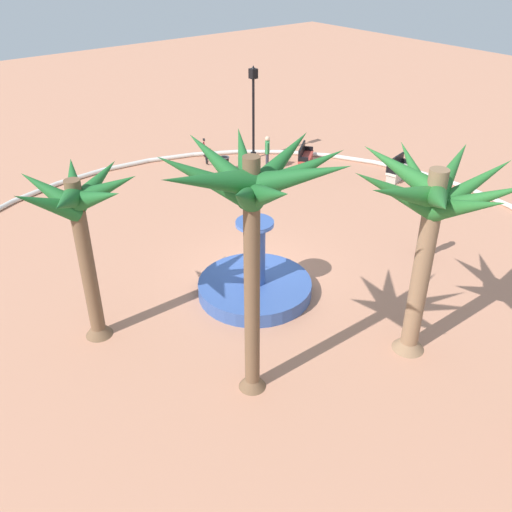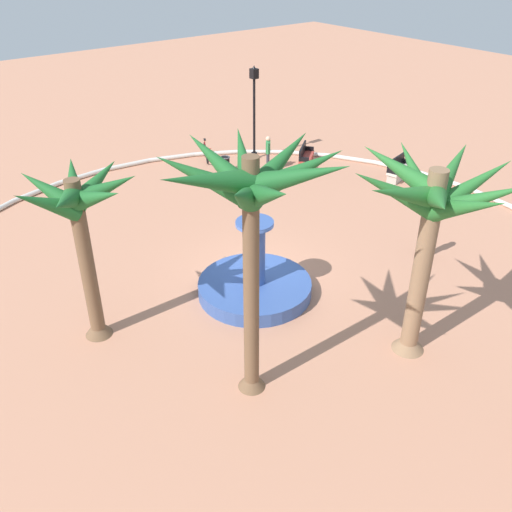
% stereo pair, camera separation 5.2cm
% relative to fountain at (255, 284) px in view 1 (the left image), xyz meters
% --- Properties ---
extents(ground_plane, '(80.00, 80.00, 0.00)m').
position_rel_fountain_xyz_m(ground_plane, '(-0.59, -0.67, -0.35)').
color(ground_plane, tan).
extents(plaza_curb, '(23.33, 23.33, 0.20)m').
position_rel_fountain_xyz_m(plaza_curb, '(-0.59, -0.67, -0.25)').
color(plaza_curb, silver).
rests_on(plaza_curb, ground).
extents(fountain, '(3.52, 3.52, 2.54)m').
position_rel_fountain_xyz_m(fountain, '(0.00, 0.00, 0.00)').
color(fountain, '#38569E').
rests_on(fountain, ground).
extents(palm_tree_near_fountain, '(4.33, 4.28, 5.47)m').
position_rel_fountain_xyz_m(palm_tree_near_fountain, '(-1.65, 4.63, 3.89)').
color(palm_tree_near_fountain, '#8E6B4C').
rests_on(palm_tree_near_fountain, ground).
extents(palm_tree_by_curb, '(4.08, 3.99, 6.33)m').
position_rel_fountain_xyz_m(palm_tree_by_curb, '(2.56, 3.18, 4.82)').
color(palm_tree_by_curb, brown).
rests_on(palm_tree_by_curb, ground).
extents(palm_tree_mid_plaza, '(3.13, 3.19, 4.96)m').
position_rel_fountain_xyz_m(palm_tree_mid_plaza, '(4.65, -1.11, 3.43)').
color(palm_tree_mid_plaza, brown).
rests_on(palm_tree_mid_plaza, ground).
extents(bench_west, '(1.56, 1.39, 1.00)m').
position_rel_fountain_xyz_m(bench_west, '(-8.51, -6.98, 0.00)').
color(bench_west, '#B73D33').
rests_on(bench_west, ground).
extents(bench_north, '(1.67, 0.87, 1.00)m').
position_rel_fountain_xyz_m(bench_north, '(-10.75, -3.24, 0.00)').
color(bench_north, beige).
rests_on(bench_north, ground).
extents(lamppost, '(0.32, 0.32, 4.45)m').
position_rel_fountain_xyz_m(lamppost, '(-7.21, -9.32, 2.26)').
color(lamppost, black).
rests_on(lamppost, ground).
extents(trash_bin, '(0.46, 0.46, 0.73)m').
position_rel_fountain_xyz_m(trash_bin, '(-5.09, -8.78, 0.04)').
color(trash_bin, black).
rests_on(trash_bin, ground).
extents(bicycle_red_frame, '(0.84, 1.56, 0.94)m').
position_rel_fountain_xyz_m(bicycle_red_frame, '(-5.21, -10.59, 0.04)').
color(bicycle_red_frame, black).
rests_on(bicycle_red_frame, ground).
extents(person_cyclist_helmet, '(0.38, 0.42, 1.64)m').
position_rel_fountain_xyz_m(person_cyclist_helmet, '(-6.77, -7.70, 0.57)').
color(person_cyclist_helmet, '#33333D').
rests_on(person_cyclist_helmet, ground).
extents(person_cyclist_photo, '(0.51, 0.29, 1.67)m').
position_rel_fountain_xyz_m(person_cyclist_photo, '(-6.02, 1.88, 0.59)').
color(person_cyclist_photo, '#33333D').
rests_on(person_cyclist_photo, ground).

